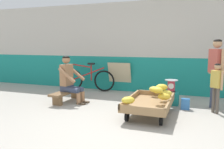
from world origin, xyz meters
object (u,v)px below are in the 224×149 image
object	(u,v)px
weighing_scale	(171,86)
shopping_bag	(185,104)
sign_board	(120,77)
banana_cart	(149,104)
customer_adult	(216,66)
low_bench	(67,94)
bicycle_near_left	(88,79)
plastic_crate	(171,98)
customer_child	(217,83)
vendor_seated	(70,79)

from	to	relation	value
weighing_scale	shopping_bag	size ratio (longest dim) A/B	1.25
sign_board	banana_cart	bearing A→B (deg)	-58.08
customer_adult	low_bench	bearing A→B (deg)	-170.68
low_bench	bicycle_near_left	xyz separation A→B (m)	(-0.10, 1.42, 0.15)
customer_adult	bicycle_near_left	bearing A→B (deg)	166.20
plastic_crate	customer_child	distance (m)	1.13
shopping_bag	bicycle_near_left	bearing A→B (deg)	158.40
vendor_seated	sign_board	xyz separation A→B (m)	(0.75, 1.69, -0.13)
weighing_scale	sign_board	xyz separation A→B (m)	(-1.63, 1.09, -0.02)
plastic_crate	customer_child	bearing A→B (deg)	-22.70
low_bench	bicycle_near_left	distance (m)	1.43
bicycle_near_left	customer_adult	distance (m)	3.65
plastic_crate	bicycle_near_left	size ratio (longest dim) A/B	0.22
customer_adult	shopping_bag	size ratio (longest dim) A/B	6.38
shopping_bag	banana_cart	bearing A→B (deg)	-134.42
weighing_scale	customer_adult	bearing A→B (deg)	-1.74
weighing_scale	low_bench	bearing A→B (deg)	-166.60
low_bench	weighing_scale	bearing A→B (deg)	13.40
bicycle_near_left	sign_board	bearing A→B (deg)	15.57
sign_board	shopping_bag	distance (m)	2.44
banana_cart	customer_adult	xyz separation A→B (m)	(1.26, 0.97, 0.71)
weighing_scale	shopping_bag	distance (m)	0.57
vendor_seated	bicycle_near_left	world-z (taller)	vendor_seated
vendor_seated	shopping_bag	size ratio (longest dim) A/B	4.75
banana_cart	customer_child	size ratio (longest dim) A/B	1.40
shopping_bag	vendor_seated	bearing A→B (deg)	-174.17
low_bench	customer_adult	bearing A→B (deg)	9.32
weighing_scale	sign_board	distance (m)	1.96
bicycle_near_left	shopping_bag	world-z (taller)	bicycle_near_left
vendor_seated	weighing_scale	size ratio (longest dim) A/B	3.80
low_bench	customer_child	xyz separation A→B (m)	(3.40, 0.20, 0.44)
banana_cart	shopping_bag	world-z (taller)	banana_cart
banana_cart	bicycle_near_left	bearing A→B (deg)	140.70
low_bench	vendor_seated	xyz separation A→B (m)	(0.09, -0.01, 0.37)
low_bench	shopping_bag	size ratio (longest dim) A/B	4.67
low_bench	shopping_bag	world-z (taller)	low_bench
plastic_crate	weighing_scale	bearing A→B (deg)	-90.00
weighing_scale	customer_child	xyz separation A→B (m)	(0.93, -0.39, 0.19)
vendor_seated	customer_adult	size ratio (longest dim) A/B	0.75
low_bench	shopping_bag	xyz separation A→B (m)	(2.80, 0.27, -0.08)
customer_adult	shopping_bag	xyz separation A→B (m)	(-0.60, -0.29, -0.83)
weighing_scale	shopping_bag	bearing A→B (deg)	-42.91
plastic_crate	customer_adult	distance (m)	1.24
shopping_bag	sign_board	bearing A→B (deg)	144.39
bicycle_near_left	customer_child	bearing A→B (deg)	-19.26
sign_board	customer_adult	size ratio (longest dim) A/B	0.57
bicycle_near_left	weighing_scale	bearing A→B (deg)	-17.99
banana_cart	shopping_bag	distance (m)	0.96
plastic_crate	vendor_seated	bearing A→B (deg)	-165.89
customer_child	shopping_bag	bearing A→B (deg)	173.10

